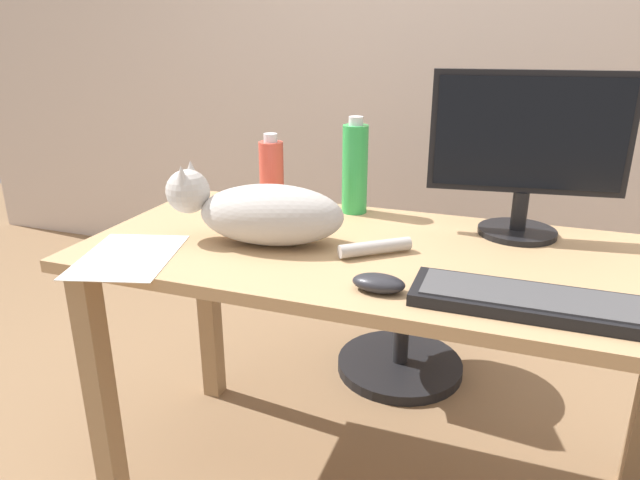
{
  "coord_description": "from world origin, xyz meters",
  "views": [
    {
      "loc": [
        0.29,
        -1.28,
        1.25
      ],
      "look_at": [
        -0.12,
        -0.14,
        0.81
      ],
      "focal_mm": 32.24,
      "sensor_mm": 36.0,
      "label": 1
    }
  ],
  "objects_px": {
    "cat": "(262,212)",
    "water_bottle": "(272,174)",
    "office_chair": "(390,281)",
    "keyboard": "(527,301)",
    "monitor": "(527,149)",
    "computer_mouse": "(379,283)",
    "spray_bottle": "(355,168)"
  },
  "relations": [
    {
      "from": "water_bottle",
      "to": "computer_mouse",
      "type": "bearing_deg",
      "value": -45.97
    },
    {
      "from": "cat",
      "to": "water_bottle",
      "type": "bearing_deg",
      "value": 109.88
    },
    {
      "from": "computer_mouse",
      "to": "water_bottle",
      "type": "distance_m",
      "value": 0.65
    },
    {
      "from": "monitor",
      "to": "water_bottle",
      "type": "height_order",
      "value": "monitor"
    },
    {
      "from": "water_bottle",
      "to": "spray_bottle",
      "type": "distance_m",
      "value": 0.25
    },
    {
      "from": "spray_bottle",
      "to": "office_chair",
      "type": "bearing_deg",
      "value": 83.92
    },
    {
      "from": "monitor",
      "to": "cat",
      "type": "relative_size",
      "value": 0.79
    },
    {
      "from": "water_bottle",
      "to": "spray_bottle",
      "type": "xyz_separation_m",
      "value": [
        0.24,
        0.05,
        0.03
      ]
    },
    {
      "from": "cat",
      "to": "water_bottle",
      "type": "height_order",
      "value": "water_bottle"
    },
    {
      "from": "water_bottle",
      "to": "office_chair",
      "type": "bearing_deg",
      "value": 56.21
    },
    {
      "from": "computer_mouse",
      "to": "cat",
      "type": "bearing_deg",
      "value": 152.43
    },
    {
      "from": "office_chair",
      "to": "monitor",
      "type": "bearing_deg",
      "value": -44.7
    },
    {
      "from": "monitor",
      "to": "spray_bottle",
      "type": "relative_size",
      "value": 1.73
    },
    {
      "from": "monitor",
      "to": "keyboard",
      "type": "xyz_separation_m",
      "value": [
        0.03,
        -0.43,
        -0.21
      ]
    },
    {
      "from": "office_chair",
      "to": "computer_mouse",
      "type": "bearing_deg",
      "value": -79.31
    },
    {
      "from": "keyboard",
      "to": "computer_mouse",
      "type": "relative_size",
      "value": 4.0
    },
    {
      "from": "computer_mouse",
      "to": "spray_bottle",
      "type": "height_order",
      "value": "spray_bottle"
    },
    {
      "from": "keyboard",
      "to": "spray_bottle",
      "type": "bearing_deg",
      "value": 135.51
    },
    {
      "from": "monitor",
      "to": "office_chair",
      "type": "bearing_deg",
      "value": 135.3
    },
    {
      "from": "office_chair",
      "to": "water_bottle",
      "type": "relative_size",
      "value": 3.97
    },
    {
      "from": "office_chair",
      "to": "cat",
      "type": "distance_m",
      "value": 0.85
    },
    {
      "from": "office_chair",
      "to": "spray_bottle",
      "type": "relative_size",
      "value": 3.21
    },
    {
      "from": "cat",
      "to": "computer_mouse",
      "type": "relative_size",
      "value": 5.52
    },
    {
      "from": "water_bottle",
      "to": "monitor",
      "type": "bearing_deg",
      "value": 0.12
    },
    {
      "from": "keyboard",
      "to": "cat",
      "type": "distance_m",
      "value": 0.65
    },
    {
      "from": "cat",
      "to": "computer_mouse",
      "type": "xyz_separation_m",
      "value": [
        0.34,
        -0.18,
        -0.06
      ]
    },
    {
      "from": "cat",
      "to": "office_chair",
      "type": "bearing_deg",
      "value": 75.73
    },
    {
      "from": "keyboard",
      "to": "spray_bottle",
      "type": "height_order",
      "value": "spray_bottle"
    },
    {
      "from": "computer_mouse",
      "to": "spray_bottle",
      "type": "distance_m",
      "value": 0.56
    },
    {
      "from": "keyboard",
      "to": "water_bottle",
      "type": "xyz_separation_m",
      "value": [
        -0.73,
        0.43,
        0.09
      ]
    },
    {
      "from": "water_bottle",
      "to": "keyboard",
      "type": "bearing_deg",
      "value": -30.62
    },
    {
      "from": "computer_mouse",
      "to": "spray_bottle",
      "type": "relative_size",
      "value": 0.4
    }
  ]
}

